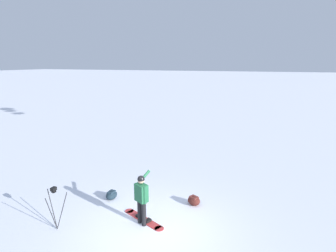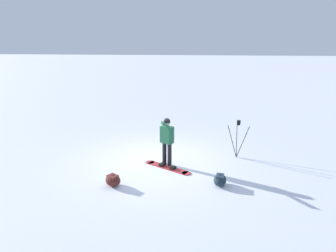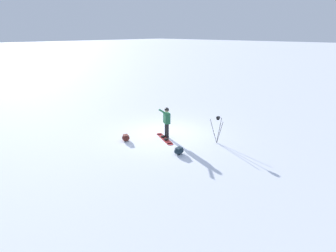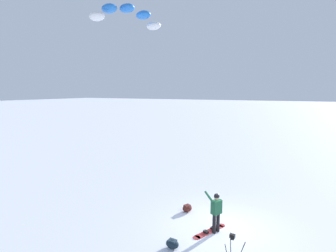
{
  "view_description": "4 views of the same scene",
  "coord_description": "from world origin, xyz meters",
  "px_view_note": "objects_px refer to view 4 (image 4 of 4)",
  "views": [
    {
      "loc": [
        -3.2,
        6.96,
        4.99
      ],
      "look_at": [
        0.24,
        -1.96,
        2.82
      ],
      "focal_mm": 30.34,
      "sensor_mm": 36.0,
      "label": 1
    },
    {
      "loc": [
        2.29,
        -8.63,
        3.79
      ],
      "look_at": [
        0.7,
        -1.21,
        1.64
      ],
      "focal_mm": 29.46,
      "sensor_mm": 36.0,
      "label": 2
    },
    {
      "loc": [
        9.45,
        -9.66,
        5.22
      ],
      "look_at": [
        0.99,
        -0.72,
        0.88
      ],
      "focal_mm": 28.66,
      "sensor_mm": 36.0,
      "label": 3
    },
    {
      "loc": [
        10.39,
        2.62,
        5.66
      ],
      "look_at": [
        -0.25,
        -2.77,
        4.09
      ],
      "focal_mm": 28.7,
      "sensor_mm": 36.0,
      "label": 4
    }
  ],
  "objects_px": {
    "gear_bag_large": "(187,208)",
    "gear_bag_small": "(172,244)",
    "snowboard": "(210,231)",
    "traction_kite": "(127,15)",
    "camera_tripod": "(232,247)",
    "snowboarder": "(216,209)"
  },
  "relations": [
    {
      "from": "gear_bag_large",
      "to": "camera_tripod",
      "type": "bearing_deg",
      "value": 40.12
    },
    {
      "from": "traction_kite",
      "to": "gear_bag_large",
      "type": "distance_m",
      "value": 10.78
    },
    {
      "from": "snowboard",
      "to": "camera_tripod",
      "type": "distance_m",
      "value": 2.81
    },
    {
      "from": "snowboarder",
      "to": "gear_bag_small",
      "type": "xyz_separation_m",
      "value": [
        1.79,
        -1.08,
        -0.81
      ]
    },
    {
      "from": "camera_tripod",
      "to": "gear_bag_small",
      "type": "relative_size",
      "value": 2.67
    },
    {
      "from": "snowboarder",
      "to": "camera_tripod",
      "type": "xyz_separation_m",
      "value": [
        2.3,
        1.19,
        -0.0
      ]
    },
    {
      "from": "gear_bag_large",
      "to": "gear_bag_small",
      "type": "bearing_deg",
      "value": 12.69
    },
    {
      "from": "gear_bag_large",
      "to": "gear_bag_small",
      "type": "relative_size",
      "value": 1.16
    },
    {
      "from": "traction_kite",
      "to": "gear_bag_small",
      "type": "height_order",
      "value": "traction_kite"
    },
    {
      "from": "gear_bag_large",
      "to": "camera_tripod",
      "type": "relative_size",
      "value": 0.43
    },
    {
      "from": "camera_tripod",
      "to": "gear_bag_small",
      "type": "distance_m",
      "value": 2.46
    },
    {
      "from": "snowboard",
      "to": "traction_kite",
      "type": "xyz_separation_m",
      "value": [
        -3.02,
        -5.97,
        9.81
      ]
    },
    {
      "from": "traction_kite",
      "to": "snowboarder",
      "type": "bearing_deg",
      "value": 64.61
    },
    {
      "from": "snowboard",
      "to": "camera_tripod",
      "type": "xyz_separation_m",
      "value": [
        2.23,
        1.43,
        0.95
      ]
    },
    {
      "from": "traction_kite",
      "to": "gear_bag_small",
      "type": "distance_m",
      "value": 11.92
    },
    {
      "from": "traction_kite",
      "to": "gear_bag_large",
      "type": "relative_size",
      "value": 7.21
    },
    {
      "from": "traction_kite",
      "to": "gear_bag_large",
      "type": "height_order",
      "value": "traction_kite"
    },
    {
      "from": "traction_kite",
      "to": "gear_bag_large",
      "type": "bearing_deg",
      "value": 68.48
    },
    {
      "from": "snowboard",
      "to": "gear_bag_small",
      "type": "bearing_deg",
      "value": -26.17
    },
    {
      "from": "traction_kite",
      "to": "camera_tripod",
      "type": "bearing_deg",
      "value": 54.65
    },
    {
      "from": "traction_kite",
      "to": "snowboard",
      "type": "bearing_deg",
      "value": 63.2
    },
    {
      "from": "snowboarder",
      "to": "gear_bag_small",
      "type": "distance_m",
      "value": 2.24
    }
  ]
}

